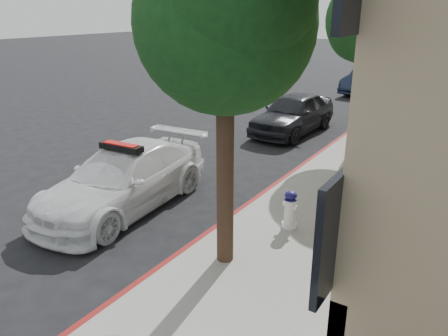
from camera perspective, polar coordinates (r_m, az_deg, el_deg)
ground at (r=11.20m, az=-6.91°, el=-3.50°), size 120.00×120.00×0.00m
sidewalk at (r=18.63m, az=22.42°, el=4.98°), size 3.20×50.00×0.15m
curb_strip at (r=18.94m, az=17.87°, el=5.77°), size 0.12×50.00×0.15m
tree_near at (r=6.91m, az=0.32°, el=18.57°), size 2.92×2.82×5.62m
tree_mid at (r=14.33m, az=18.61°, el=17.95°), size 2.77×2.64×5.43m
tree_far at (r=22.15m, az=24.33°, el=18.28°), size 3.10×3.00×5.81m
police_car at (r=10.48m, az=-12.96°, el=-1.34°), size 2.31×5.03×1.57m
parked_car_mid at (r=16.74m, az=9.02°, el=7.10°), size 1.98×4.51×1.51m
parked_car_far at (r=25.88m, az=18.53°, el=10.90°), size 2.18×4.79×1.52m
fire_hydrant at (r=9.16m, az=8.63°, el=-5.41°), size 0.34×0.31×0.81m
traffic_cone at (r=9.80m, az=16.48°, el=-4.68°), size 0.42×0.42×0.68m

